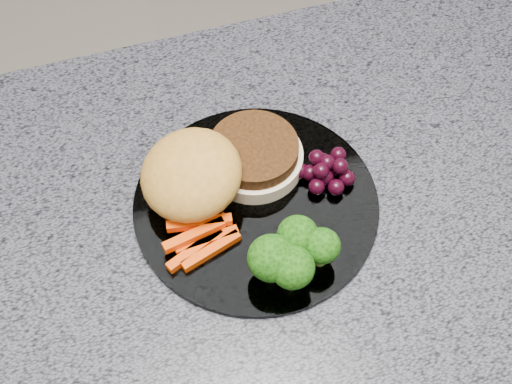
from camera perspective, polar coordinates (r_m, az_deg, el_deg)
island_cabinet at (r=1.18m, az=3.68°, el=-13.70°), size 1.20×0.60×0.86m
countertop at (r=0.77m, az=5.46°, el=-2.21°), size 1.20×0.60×0.04m
plate at (r=0.75m, az=0.00°, el=-0.97°), size 0.26×0.26×0.01m
burger at (r=0.75m, az=-3.36°, el=1.77°), size 0.21×0.16×0.06m
carrot_sticks at (r=0.72m, az=-4.45°, el=-3.72°), size 0.08×0.05×0.02m
broccoli at (r=0.68m, az=2.84°, el=-4.97°), size 0.09×0.07×0.06m
grape_bunch at (r=0.76m, az=5.62°, el=1.74°), size 0.06×0.06×0.03m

